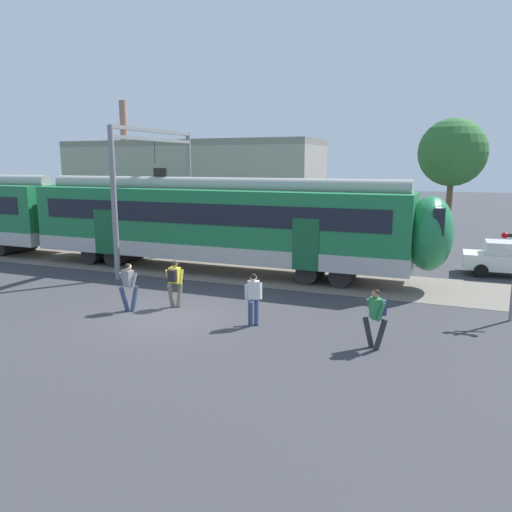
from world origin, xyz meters
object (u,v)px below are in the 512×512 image
at_px(pedestrian_grey, 129,283).
at_px(commuter_train, 67,215).
at_px(pedestrian_yellow, 175,280).
at_px(pedestrian_white, 253,296).
at_px(pedestrian_green, 376,314).
at_px(parked_car_white, 511,259).

bearing_deg(pedestrian_grey, commuter_train, 142.05).
xyz_separation_m(pedestrian_grey, pedestrian_yellow, (1.20, 0.97, 0.03)).
bearing_deg(pedestrian_white, pedestrian_green, -8.33).
bearing_deg(parked_car_white, commuter_train, -169.69).
bearing_deg(pedestrian_green, parked_car_white, 69.62).
bearing_deg(pedestrian_yellow, pedestrian_green, -10.97).
bearing_deg(pedestrian_white, commuter_train, 153.16).
distance_m(commuter_train, pedestrian_grey, 11.34).
bearing_deg(parked_car_white, pedestrian_grey, -139.07).
distance_m(commuter_train, pedestrian_green, 18.72).
height_order(commuter_train, pedestrian_grey, commuter_train).
height_order(pedestrian_yellow, pedestrian_green, same).
bearing_deg(pedestrian_yellow, commuter_train, 149.44).
bearing_deg(pedestrian_green, pedestrian_white, 171.67).
distance_m(pedestrian_grey, pedestrian_white, 4.50).
distance_m(pedestrian_green, parked_car_white, 11.96).
relative_size(pedestrian_yellow, parked_car_white, 0.41).
distance_m(pedestrian_yellow, parked_car_white, 14.96).
bearing_deg(pedestrian_yellow, pedestrian_white, -13.95).
distance_m(commuter_train, pedestrian_yellow, 11.77).
height_order(commuter_train, pedestrian_green, commuter_train).
xyz_separation_m(pedestrian_grey, parked_car_white, (12.47, 10.81, -0.18)).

